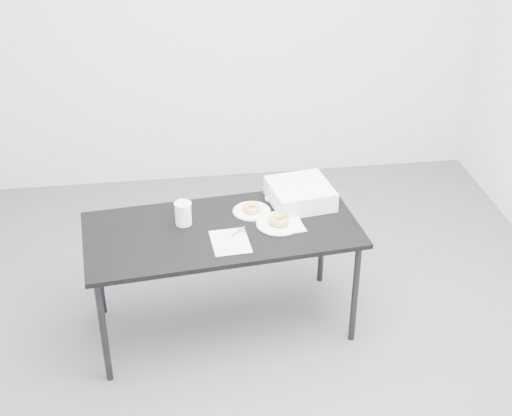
{
  "coord_description": "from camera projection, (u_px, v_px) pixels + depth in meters",
  "views": [
    {
      "loc": [
        -0.43,
        -3.1,
        2.72
      ],
      "look_at": [
        0.0,
        0.02,
        0.85
      ],
      "focal_mm": 50.0,
      "sensor_mm": 36.0,
      "label": 1
    }
  ],
  "objects": [
    {
      "name": "logo_patch",
      "position": [
        241.0,
        230.0,
        3.81
      ],
      "size": [
        0.04,
        0.04,
        0.0
      ],
      "primitive_type": "cube",
      "rotation": [
        0.0,
        0.0,
        0.07
      ],
      "color": "green",
      "rests_on": "scorecard"
    },
    {
      "name": "plate_near",
      "position": [
        279.0,
        224.0,
        3.86
      ],
      "size": [
        0.25,
        0.25,
        0.01
      ],
      "primitive_type": "cylinder",
      "color": "white",
      "rests_on": "napkin"
    },
    {
      "name": "napkin",
      "position": [
        287.0,
        225.0,
        3.86
      ],
      "size": [
        0.19,
        0.19,
        0.0
      ],
      "primitive_type": "cube",
      "rotation": [
        0.0,
        0.0,
        0.14
      ],
      "color": "silver",
      "rests_on": "table"
    },
    {
      "name": "donut_near",
      "position": [
        279.0,
        220.0,
        3.85
      ],
      "size": [
        0.12,
        0.12,
        0.04
      ],
      "primitive_type": "torus",
      "rotation": [
        0.0,
        0.0,
        -0.0
      ],
      "color": "#C2893D",
      "rests_on": "plate_near"
    },
    {
      "name": "coffee_cup",
      "position": [
        183.0,
        213.0,
        3.84
      ],
      "size": [
        0.09,
        0.09,
        0.13
      ],
      "primitive_type": "cylinder",
      "color": "white",
      "rests_on": "table"
    },
    {
      "name": "plate_far",
      "position": [
        252.0,
        211.0,
        3.99
      ],
      "size": [
        0.21,
        0.21,
        0.01
      ],
      "primitive_type": "cylinder",
      "color": "white",
      "rests_on": "table"
    },
    {
      "name": "wall_back",
      "position": [
        218.0,
        9.0,
        5.1
      ],
      "size": [
        4.0,
        0.02,
        2.7
      ],
      "primitive_type": "cube",
      "color": "silver",
      "rests_on": "floor"
    },
    {
      "name": "bakery_box",
      "position": [
        300.0,
        194.0,
        4.05
      ],
      "size": [
        0.38,
        0.38,
        0.11
      ],
      "primitive_type": "cube",
      "rotation": [
        0.0,
        0.0,
        0.16
      ],
      "color": "white",
      "rests_on": "table"
    },
    {
      "name": "table",
      "position": [
        222.0,
        236.0,
        3.86
      ],
      "size": [
        1.53,
        0.83,
        0.67
      ],
      "rotation": [
        0.0,
        0.0,
        0.1
      ],
      "color": "black",
      "rests_on": "floor"
    },
    {
      "name": "pen",
      "position": [
        238.0,
        231.0,
        3.8
      ],
      "size": [
        0.08,
        0.09,
        0.01
      ],
      "primitive_type": "cylinder",
      "rotation": [
        0.0,
        1.57,
        0.82
      ],
      "color": "#0D8990",
      "rests_on": "scorecard"
    },
    {
      "name": "scorecard",
      "position": [
        230.0,
        242.0,
        3.72
      ],
      "size": [
        0.21,
        0.26,
        0.0
      ],
      "primitive_type": "cube",
      "rotation": [
        0.0,
        0.0,
        0.07
      ],
      "color": "silver",
      "rests_on": "table"
    },
    {
      "name": "cup_lid",
      "position": [
        272.0,
        198.0,
        4.1
      ],
      "size": [
        0.08,
        0.08,
        0.01
      ],
      "primitive_type": "cylinder",
      "color": "silver",
      "rests_on": "table"
    },
    {
      "name": "floor",
      "position": [
        256.0,
        337.0,
        4.09
      ],
      "size": [
        4.0,
        4.0,
        0.0
      ],
      "primitive_type": "plane",
      "color": "#545459",
      "rests_on": "ground"
    },
    {
      "name": "donut_far",
      "position": [
        252.0,
        208.0,
        3.98
      ],
      "size": [
        0.11,
        0.11,
        0.03
      ],
      "primitive_type": "torus",
      "rotation": [
        0.0,
        0.0,
        -0.18
      ],
      "color": "#C2893D",
      "rests_on": "plate_far"
    }
  ]
}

